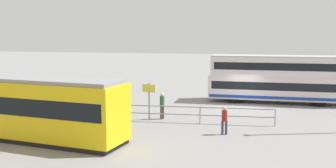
{
  "coord_description": "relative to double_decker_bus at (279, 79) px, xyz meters",
  "views": [
    {
      "loc": [
        -1.35,
        30.4,
        5.68
      ],
      "look_at": [
        5.31,
        3.01,
        2.04
      ],
      "focal_mm": 41.62,
      "sensor_mm": 36.0,
      "label": 1
    }
  ],
  "objects": [
    {
      "name": "ground_plane",
      "position": [
        2.7,
        2.73,
        -2.0
      ],
      "size": [
        160.0,
        160.0,
        0.0
      ],
      "primitive_type": "plane",
      "color": "gray"
    },
    {
      "name": "double_decker_bus",
      "position": [
        0.0,
        0.0,
        0.0
      ],
      "size": [
        11.36,
        2.65,
        3.9
      ],
      "color": "silver",
      "rests_on": "ground"
    },
    {
      "name": "tram_yellow",
      "position": [
        14.04,
        14.75,
        -0.25
      ],
      "size": [
        12.28,
        4.16,
        3.38
      ],
      "color": "yellow",
      "rests_on": "ground"
    },
    {
      "name": "pedestrian_railing",
      "position": [
        5.1,
        9.05,
        -1.25
      ],
      "size": [
        9.32,
        0.73,
        1.08
      ],
      "color": "gray",
      "rests_on": "ground"
    },
    {
      "name": "pedestrian_near_railing",
      "position": [
        7.78,
        8.34,
        -0.97
      ],
      "size": [
        0.42,
        0.42,
        1.78
      ],
      "color": "#4C3F2D",
      "rests_on": "ground"
    },
    {
      "name": "info_sign",
      "position": [
        8.57,
        8.76,
        -0.32
      ],
      "size": [
        0.93,
        0.2,
        2.48
      ],
      "color": "slate",
      "rests_on": "ground"
    },
    {
      "name": "pedestrian_crossing",
      "position": [
        3.33,
        11.45,
        -1.08
      ],
      "size": [
        0.42,
        0.42,
        1.6
      ],
      "color": "#33384C",
      "rests_on": "ground"
    }
  ]
}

